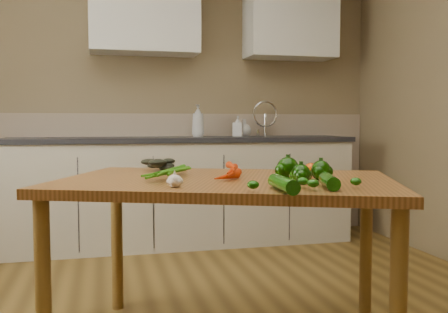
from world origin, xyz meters
TOP-DOWN VIEW (x-y plane):
  - room at (0.00, 0.17)m, footprint 4.04×5.04m
  - counter_run at (0.21, 2.19)m, footprint 2.84×0.64m
  - upper_cabinets at (0.51, 2.32)m, footprint 2.15×0.35m
  - table at (0.07, 0.17)m, footprint 1.69×1.40m
  - soap_bottle_a at (0.34, 2.25)m, footprint 0.14×0.14m
  - soap_bottle_b at (0.70, 2.27)m, footprint 0.11×0.11m
  - soap_bottle_c at (0.78, 2.33)m, footprint 0.17×0.17m
  - carrot_bunch at (0.01, 0.20)m, footprint 0.33×0.29m
  - leafy_greens at (-0.19, 0.61)m, footprint 0.21×0.19m
  - garlic_bulb at (-0.19, -0.07)m, footprint 0.06×0.06m
  - pepper_a at (0.31, 0.04)m, footprint 0.10×0.10m
  - pepper_b at (0.44, 0.00)m, footprint 0.08×0.08m
  - pepper_c at (0.31, -0.09)m, footprint 0.08×0.08m
  - tomato_a at (0.39, 0.25)m, footprint 0.07×0.07m
  - tomato_b at (0.40, 0.25)m, footprint 0.07×0.07m
  - tomato_c at (0.49, 0.22)m, footprint 0.06×0.06m
  - zucchini_a at (0.36, -0.24)m, footprint 0.11×0.20m
  - zucchini_b at (0.17, -0.28)m, footprint 0.07×0.23m

SIDE VIEW (x-z plane):
  - counter_run at x=0.21m, z-range -0.11..1.03m
  - table at x=0.07m, z-range 0.30..1.07m
  - garlic_bulb at x=-0.19m, z-range 0.77..0.82m
  - zucchini_a at x=0.36m, z-range 0.77..0.83m
  - zucchini_b at x=0.17m, z-range 0.77..0.83m
  - tomato_c at x=0.49m, z-range 0.77..0.83m
  - tomato_a at x=0.39m, z-range 0.77..0.83m
  - tomato_b at x=0.40m, z-range 0.77..0.84m
  - carrot_bunch at x=0.01m, z-range 0.77..0.85m
  - pepper_c at x=0.31m, z-range 0.77..0.85m
  - pepper_b at x=0.44m, z-range 0.77..0.86m
  - pepper_a at x=0.31m, z-range 0.77..0.87m
  - leafy_greens at x=-0.19m, z-range 0.77..0.88m
  - soap_bottle_c at x=0.78m, z-range 0.90..1.05m
  - soap_bottle_b at x=0.70m, z-range 0.90..1.08m
  - soap_bottle_a at x=0.34m, z-range 0.90..1.17m
  - room at x=0.00m, z-range -0.07..2.57m
  - upper_cabinets at x=0.51m, z-range 1.60..2.30m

